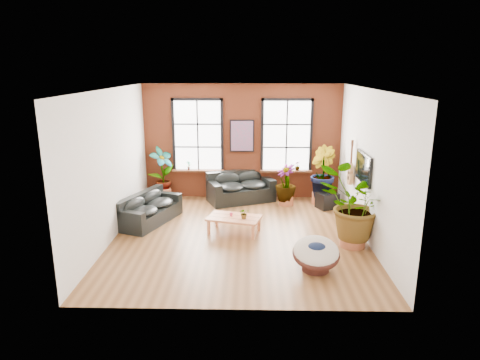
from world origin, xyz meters
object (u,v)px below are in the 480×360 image
(papasan_chair, at_px, (316,253))
(sofa_left, at_px, (149,209))
(coffee_table, at_px, (234,219))
(sofa_back, at_px, (240,188))

(papasan_chair, bearing_deg, sofa_left, 149.72)
(papasan_chair, bearing_deg, coffee_table, 134.36)
(sofa_back, height_order, coffee_table, sofa_back)
(sofa_back, relative_size, coffee_table, 1.52)
(sofa_left, height_order, coffee_table, sofa_left)
(coffee_table, bearing_deg, sofa_back, 103.25)
(papasan_chair, bearing_deg, sofa_back, 113.01)
(sofa_back, bearing_deg, papasan_chair, -92.93)
(sofa_left, bearing_deg, sofa_back, -29.59)
(sofa_left, relative_size, papasan_chair, 2.06)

